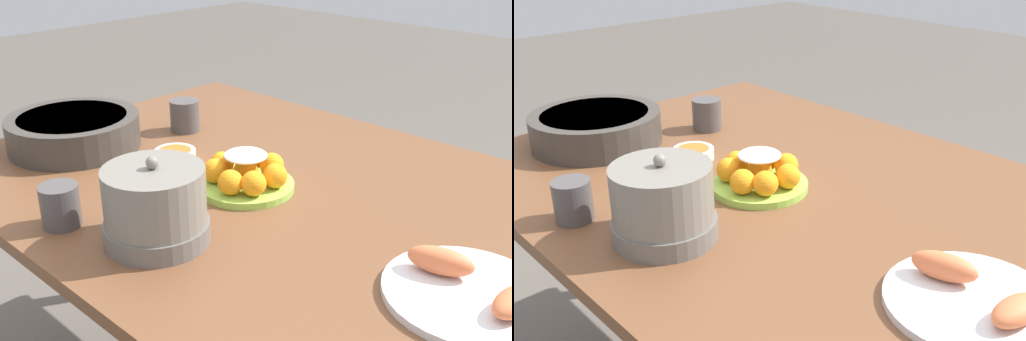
{
  "view_description": "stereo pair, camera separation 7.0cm",
  "coord_description": "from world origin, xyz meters",
  "views": [
    {
      "loc": [
        -0.83,
        0.91,
        1.35
      ],
      "look_at": [
        0.01,
        0.02,
        0.81
      ],
      "focal_mm": 42.0,
      "sensor_mm": 36.0,
      "label": 1
    },
    {
      "loc": [
        -0.88,
        0.86,
        1.35
      ],
      "look_at": [
        0.01,
        0.02,
        0.81
      ],
      "focal_mm": 42.0,
      "sensor_mm": 36.0,
      "label": 2
    }
  ],
  "objects": [
    {
      "name": "cake_plate",
      "position": [
        0.02,
        0.05,
        0.81
      ],
      "size": [
        0.22,
        0.22,
        0.09
      ],
      "color": "#99CC4C",
      "rests_on": "dining_table"
    },
    {
      "name": "serving_bowl",
      "position": [
        0.52,
        0.17,
        0.82
      ],
      "size": [
        0.34,
        0.34,
        0.09
      ],
      "color": "#3D3833",
      "rests_on": "dining_table"
    },
    {
      "name": "cup_near",
      "position": [
        0.41,
        -0.11,
        0.82
      ],
      "size": [
        0.08,
        0.08,
        0.09
      ],
      "color": "#4C4747",
      "rests_on": "dining_table"
    },
    {
      "name": "warming_pot",
      "position": [
        -0.02,
        0.32,
        0.84
      ],
      "size": [
        0.2,
        0.2,
        0.17
      ],
      "color": "#66605B",
      "rests_on": "dining_table"
    },
    {
      "name": "sauce_bowl",
      "position": [
        0.26,
        0.05,
        0.79
      ],
      "size": [
        0.1,
        0.1,
        0.03
      ],
      "color": "silver",
      "rests_on": "dining_table"
    },
    {
      "name": "seafood_platter",
      "position": [
        -0.53,
        0.09,
        0.79
      ],
      "size": [
        0.28,
        0.28,
        0.06
      ],
      "color": "silver",
      "rests_on": "dining_table"
    },
    {
      "name": "cup_far",
      "position": [
        0.16,
        0.42,
        0.81
      ],
      "size": [
        0.08,
        0.08,
        0.09
      ],
      "color": "#4C4747",
      "rests_on": "dining_table"
    },
    {
      "name": "dining_table",
      "position": [
        0.0,
        0.0,
        0.68
      ],
      "size": [
        1.45,
        1.04,
        0.77
      ],
      "color": "brown",
      "rests_on": "ground_plane"
    }
  ]
}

